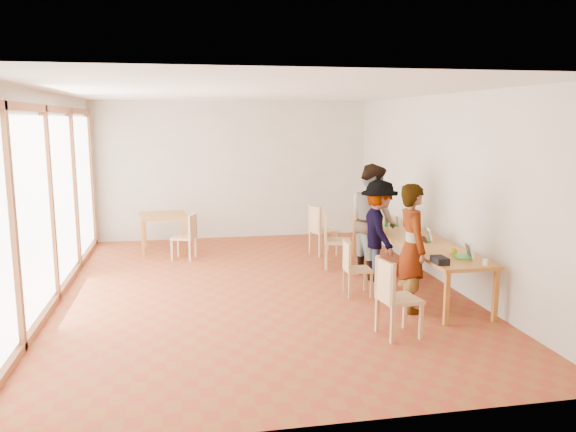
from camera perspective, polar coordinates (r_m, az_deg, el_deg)
name	(u,v)px	position (r m, az deg, el deg)	size (l,w,h in m)	color
ground	(258,289)	(8.79, -3.09, -7.44)	(8.00, 8.00, 0.00)	brown
wall_back	(233,170)	(12.42, -5.63, 4.65)	(6.00, 0.10, 3.00)	beige
wall_front	(322,256)	(4.60, 3.43, -4.09)	(6.00, 0.10, 3.00)	beige
wall_right	(442,189)	(9.34, 15.39, 2.67)	(0.10, 8.00, 3.00)	beige
window_wall	(49,199)	(8.60, -23.14, 1.64)	(0.10, 8.00, 3.00)	white
ceiling	(256,90)	(8.41, -3.29, 12.62)	(6.00, 8.00, 0.04)	white
communal_table	(412,239)	(9.23, 12.47, -2.31)	(0.80, 4.00, 0.75)	#BB6E29
side_table	(163,218)	(11.38, -12.54, -0.22)	(0.90, 0.90, 0.75)	#BB6E29
chair_near	(392,290)	(6.89, 10.53, -7.36)	(0.50, 0.50, 0.51)	tan
chair_mid	(352,263)	(8.41, 6.55, -4.73)	(0.40, 0.40, 0.44)	tan
chair_far	(331,233)	(9.93, 4.44, -1.77)	(0.57, 0.57, 0.53)	tan
chair_empty	(319,225)	(10.86, 3.19, -0.89)	(0.55, 0.55, 0.51)	tan
chair_spare	(188,232)	(10.67, -10.11, -1.56)	(0.51, 0.51, 0.46)	tan
person_near	(412,248)	(7.81, 12.51, -3.18)	(0.64, 0.42, 1.76)	gray
person_mid	(373,220)	(9.47, 8.60, -0.41)	(0.92, 0.71, 1.89)	gray
person_far	(379,230)	(9.21, 9.20, -1.46)	(1.07, 0.61, 1.65)	gray
laptop_near	(466,254)	(7.97, 17.59, -3.66)	(0.27, 0.30, 0.22)	green
laptop_mid	(427,238)	(8.89, 13.89, -2.17)	(0.25, 0.27, 0.19)	green
laptop_far	(395,223)	(10.09, 10.85, -0.67)	(0.23, 0.25, 0.19)	green
yellow_mug	(453,251)	(8.12, 16.42, -3.47)	(0.11, 0.11, 0.09)	yellow
green_bottle	(386,219)	(9.94, 9.97, -0.27)	(0.07, 0.07, 0.28)	#126E3A
clear_glass	(485,262)	(7.65, 19.40, -4.44)	(0.07, 0.07, 0.09)	silver
condiment_cup	(420,241)	(8.73, 13.30, -2.52)	(0.08, 0.08, 0.06)	white
pink_phone	(414,231)	(9.66, 12.69, -1.46)	(0.05, 0.10, 0.01)	#D5467F
black_pouch	(440,260)	(7.57, 15.17, -4.36)	(0.16, 0.26, 0.09)	black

